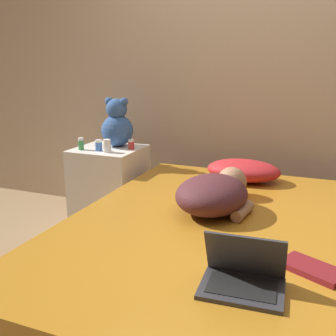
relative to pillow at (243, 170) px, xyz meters
The scene contains 13 objects.
ground_plane 0.97m from the pillow, 88.38° to the right, with size 12.00×12.00×0.00m, color #937551.
wall_back 0.89m from the pillow, 87.70° to the left, with size 8.00×0.06×2.60m.
bed 0.84m from the pillow, 88.38° to the right, with size 1.48×2.05×0.52m.
nightstand 1.05m from the pillow, behind, with size 0.48×0.47×0.67m.
pillow is the anchor object (origin of this frame).
person_lying 0.61m from the pillow, 92.73° to the right, with size 0.42×0.63×0.20m.
laptop 1.34m from the pillow, 78.57° to the right, with size 0.30×0.23×0.20m.
teddy_bear 1.01m from the pillow, behind, with size 0.24×0.24×0.37m.
bottle_white 0.97m from the pillow, 169.84° to the right, with size 0.06×0.06×0.09m.
bottle_blue 1.05m from the pillow, behind, with size 0.05×0.05×0.08m.
bottle_green 1.19m from the pillow, behind, with size 0.04×0.04×0.09m.
bottle_red 0.85m from the pillow, behind, with size 0.05×0.05×0.07m.
book 1.21m from the pillow, 66.12° to the right, with size 0.26×0.22×0.02m.
Camera 1 is at (0.46, -1.79, 1.29)m, focal length 42.00 mm.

